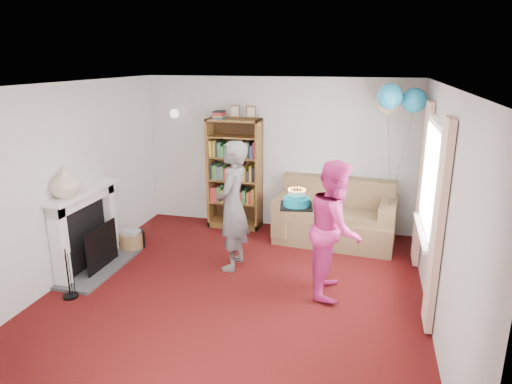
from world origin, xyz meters
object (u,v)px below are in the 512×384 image
(person_striped, at_px, (233,206))
(birthday_cake, at_px, (297,201))
(person_magenta, at_px, (335,228))
(bookcase, at_px, (235,174))
(sofa, at_px, (336,218))

(person_striped, distance_m, birthday_cake, 1.01)
(person_striped, xyz_separation_m, person_magenta, (1.39, -0.37, -0.05))
(person_magenta, height_order, birthday_cake, person_magenta)
(bookcase, height_order, sofa, bookcase)
(sofa, xyz_separation_m, birthday_cake, (-0.37, -1.69, 0.77))
(person_striped, bearing_deg, birthday_cake, 69.46)
(sofa, relative_size, person_magenta, 1.08)
(person_magenta, relative_size, birthday_cake, 4.29)
(person_striped, height_order, person_magenta, person_striped)
(sofa, height_order, birthday_cake, birthday_cake)
(person_striped, relative_size, person_magenta, 1.06)
(person_striped, xyz_separation_m, birthday_cake, (0.92, -0.35, 0.24))
(bookcase, xyz_separation_m, person_striped, (0.43, -1.58, -0.03))
(sofa, xyz_separation_m, person_magenta, (0.11, -1.72, 0.48))
(bookcase, distance_m, person_magenta, 2.67)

